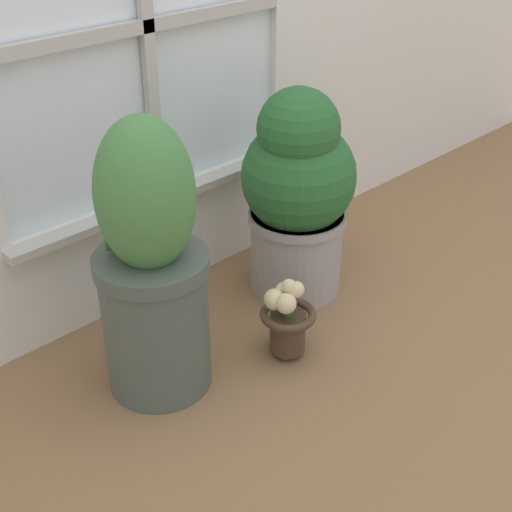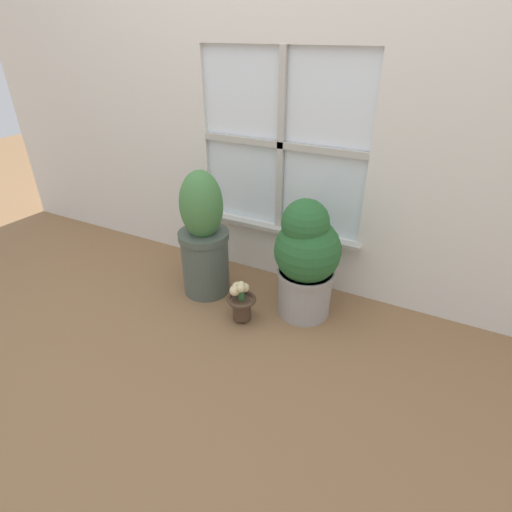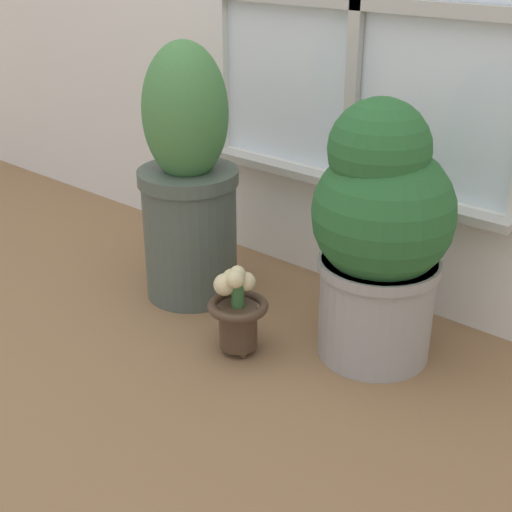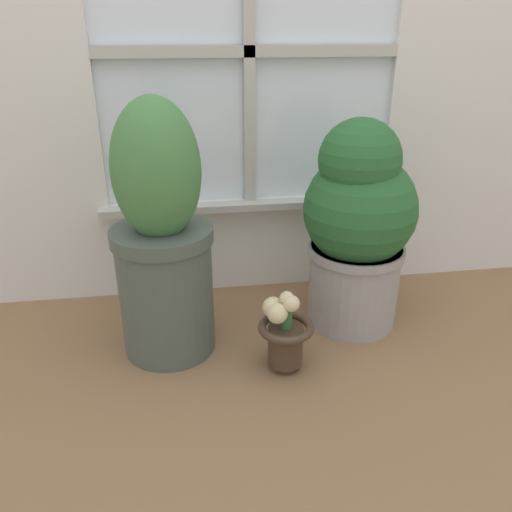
% 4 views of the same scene
% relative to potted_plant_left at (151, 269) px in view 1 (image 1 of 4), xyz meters
% --- Properties ---
extents(ground_plane, '(10.00, 10.00, 0.00)m').
position_rel_potted_plant_left_xyz_m(ground_plane, '(0.30, -0.31, -0.35)').
color(ground_plane, olive).
extents(potted_plant_left, '(0.29, 0.29, 0.74)m').
position_rel_potted_plant_left_xyz_m(potted_plant_left, '(0.00, 0.00, 0.00)').
color(potted_plant_left, '#4C564C').
rests_on(potted_plant_left, ground_plane).
extents(potted_plant_right, '(0.34, 0.34, 0.66)m').
position_rel_potted_plant_left_xyz_m(potted_plant_right, '(0.59, 0.06, -0.01)').
color(potted_plant_right, '#9E9993').
rests_on(potted_plant_right, ground_plane).
extents(flower_vase, '(0.16, 0.16, 0.25)m').
position_rel_potted_plant_left_xyz_m(flower_vase, '(0.32, -0.15, -0.22)').
color(flower_vase, '#473323').
rests_on(flower_vase, ground_plane).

